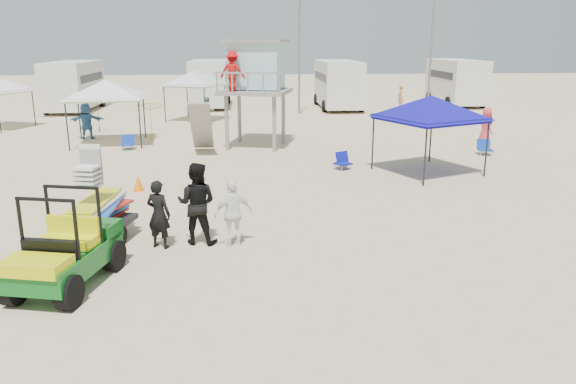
{
  "coord_description": "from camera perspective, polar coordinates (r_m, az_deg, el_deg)",
  "views": [
    {
      "loc": [
        -0.41,
        -9.32,
        4.66
      ],
      "look_at": [
        0.5,
        3.0,
        1.3
      ],
      "focal_mm": 35.0,
      "sensor_mm": 36.0,
      "label": 1
    }
  ],
  "objects": [
    {
      "name": "utility_cart",
      "position": [
        11.62,
        -21.96,
        -4.95
      ],
      "size": [
        1.75,
        2.69,
        1.88
      ],
      "color": "#0E5A19",
      "rests_on": "ground"
    },
    {
      "name": "beach_chair_b",
      "position": [
        21.0,
        5.55,
        3.2
      ],
      "size": [
        0.72,
        0.8,
        0.64
      ],
      "color": "#0D1693",
      "rests_on": "ground"
    },
    {
      "name": "beach_chair_c",
      "position": [
        24.92,
        19.32,
        4.32
      ],
      "size": [
        0.6,
        0.64,
        0.64
      ],
      "color": "#0E39A0",
      "rests_on": "ground"
    },
    {
      "name": "lifeguard_tower",
      "position": [
        25.17,
        -3.55,
        12.33
      ],
      "size": [
        3.48,
        3.48,
        4.57
      ],
      "color": "gray",
      "rests_on": "ground"
    },
    {
      "name": "umbrella_b",
      "position": [
        28.03,
        -13.65,
        7.1
      ],
      "size": [
        2.83,
        2.83,
        1.82
      ],
      "primitive_type": "imported",
      "rotation": [
        0.0,
        0.0,
        0.78
      ],
      "color": "#CDC712",
      "rests_on": "ground"
    },
    {
      "name": "surf_trailer",
      "position": [
        13.75,
        -19.09,
        -1.73
      ],
      "size": [
        1.66,
        2.48,
        2.08
      ],
      "color": "black",
      "rests_on": "ground"
    },
    {
      "name": "canopy_white_a",
      "position": [
        27.04,
        -18.1,
        10.51
      ],
      "size": [
        3.52,
        3.52,
        3.33
      ],
      "color": "black",
      "rests_on": "ground"
    },
    {
      "name": "rv_mid_left",
      "position": [
        40.99,
        -8.0,
        11.08
      ],
      "size": [
        2.65,
        6.5,
        3.25
      ],
      "color": "silver",
      "rests_on": "ground"
    },
    {
      "name": "man_mid",
      "position": [
        13.25,
        -9.26,
        -1.15
      ],
      "size": [
        1.08,
        0.92,
        1.94
      ],
      "primitive_type": "imported",
      "rotation": [
        0.0,
        0.0,
        2.92
      ],
      "color": "black",
      "rests_on": "ground"
    },
    {
      "name": "cone_near",
      "position": [
        19.84,
        -9.54,
        2.16
      ],
      "size": [
        0.34,
        0.34,
        0.5
      ],
      "primitive_type": "cone",
      "color": "#D94C06",
      "rests_on": "ground"
    },
    {
      "name": "ground",
      "position": [
        10.43,
        -1.55,
        -11.34
      ],
      "size": [
        140.0,
        140.0,
        0.0
      ],
      "primitive_type": "plane",
      "color": "beige",
      "rests_on": "ground"
    },
    {
      "name": "rv_mid_right",
      "position": [
        39.93,
        5.1,
        11.06
      ],
      "size": [
        2.64,
        7.0,
        3.25
      ],
      "color": "silver",
      "rests_on": "ground"
    },
    {
      "name": "man_right",
      "position": [
        13.02,
        -5.59,
        -2.17
      ],
      "size": [
        1.0,
        0.71,
        1.57
      ],
      "primitive_type": "imported",
      "rotation": [
        0.0,
        0.0,
        3.54
      ],
      "color": "white",
      "rests_on": "ground"
    },
    {
      "name": "canopy_blue",
      "position": [
        20.51,
        14.35,
        9.08
      ],
      "size": [
        3.92,
        3.92,
        3.18
      ],
      "color": "black",
      "rests_on": "ground"
    },
    {
      "name": "canopy_white_c",
      "position": [
        33.84,
        -9.5,
        11.81
      ],
      "size": [
        3.66,
        3.66,
        3.32
      ],
      "color": "black",
      "rests_on": "ground"
    },
    {
      "name": "beach_chair_a",
      "position": [
        25.68,
        -15.96,
        4.89
      ],
      "size": [
        0.62,
        0.66,
        0.64
      ],
      "color": "#0F35A6",
      "rests_on": "ground"
    },
    {
      "name": "cone_far",
      "position": [
        18.5,
        -14.98,
        0.9
      ],
      "size": [
        0.34,
        0.34,
        0.5
      ],
      "primitive_type": "cone",
      "color": "orange",
      "rests_on": "ground"
    },
    {
      "name": "rv_far_left",
      "position": [
        41.08,
        -20.96,
        10.25
      ],
      "size": [
        2.64,
        6.8,
        3.25
      ],
      "color": "silver",
      "rests_on": "ground"
    },
    {
      "name": "light_pole_right",
      "position": [
        39.81,
        14.35,
        13.82
      ],
      "size": [
        0.14,
        0.14,
        8.0
      ],
      "primitive_type": "cylinder",
      "color": "slate",
      "rests_on": "ground"
    },
    {
      "name": "man_left",
      "position": [
        13.17,
        -13.01,
        -2.22
      ],
      "size": [
        0.69,
        0.58,
        1.61
      ],
      "primitive_type": "imported",
      "rotation": [
        0.0,
        0.0,
        2.74
      ],
      "color": "black",
      "rests_on": "ground"
    },
    {
      "name": "rv_far_right",
      "position": [
        43.72,
        16.72,
        10.84
      ],
      "size": [
        2.64,
        6.6,
        3.25
      ],
      "color": "silver",
      "rests_on": "ground"
    },
    {
      "name": "umbrella_a",
      "position": [
        30.93,
        -18.76,
        7.57
      ],
      "size": [
        2.39,
        2.42,
        1.94
      ],
      "primitive_type": "imported",
      "rotation": [
        0.0,
        0.0,
        -0.14
      ],
      "color": "#AE1412",
      "rests_on": "ground"
    },
    {
      "name": "distant_beachgoers",
      "position": [
        29.36,
        -4.27,
        7.7
      ],
      "size": [
        19.69,
        14.65,
        1.73
      ],
      "color": "teal",
      "rests_on": "ground"
    },
    {
      "name": "light_pole_left",
      "position": [
        36.48,
        1.16,
        14.18
      ],
      "size": [
        0.14,
        0.14,
        8.0
      ],
      "primitive_type": "cylinder",
      "color": "slate",
      "rests_on": "ground"
    }
  ]
}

